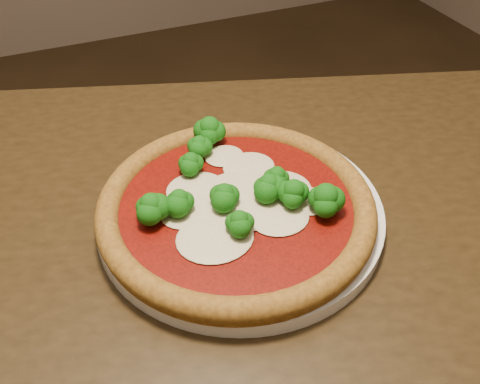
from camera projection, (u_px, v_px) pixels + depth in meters
name	position (u px, v px, depth m)	size (l,w,h in m)	color
dining_table	(202.00, 307.00, 0.65)	(1.45, 1.11, 0.75)	black
plate	(240.00, 212.00, 0.63)	(0.33, 0.33, 0.02)	silver
pizza	(237.00, 203.00, 0.60)	(0.31, 0.31, 0.06)	#8C5F21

